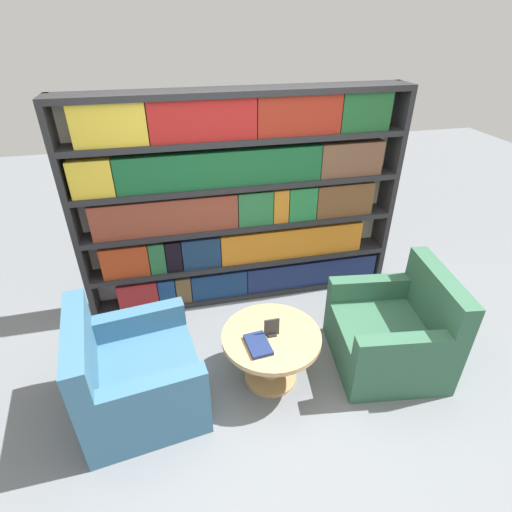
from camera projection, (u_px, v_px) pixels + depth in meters
name	position (u px, v px, depth m)	size (l,w,h in m)	color
ground_plane	(281.00, 400.00, 3.02)	(14.00, 14.00, 0.00)	slate
bookshelf	(241.00, 203.00, 3.68)	(2.97, 0.30, 2.00)	silver
armchair_left	(134.00, 377.00, 2.85)	(0.92, 0.95, 0.84)	#386684
armchair_right	(393.00, 333.00, 3.23)	(0.92, 0.95, 0.84)	#336047
coffee_table	(271.00, 348.00, 3.04)	(0.75, 0.75, 0.46)	tan
table_sign	(272.00, 328.00, 2.94)	(0.11, 0.06, 0.15)	black
stray_book	(258.00, 345.00, 2.86)	(0.18, 0.26, 0.03)	navy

